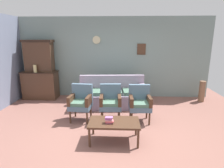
# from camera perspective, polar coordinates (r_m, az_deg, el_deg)

# --- Properties ---
(ground_plane) EXTENTS (7.68, 7.68, 0.00)m
(ground_plane) POSITION_cam_1_polar(r_m,az_deg,el_deg) (4.26, -0.52, -14.44)
(ground_plane) COLOR #84564C
(wall_back_with_decor) EXTENTS (6.40, 0.09, 2.70)m
(wall_back_with_decor) POSITION_cam_1_polar(r_m,az_deg,el_deg) (6.40, 0.77, 8.02)
(wall_back_with_decor) COLOR gray
(wall_back_with_decor) RESTS_ON ground
(side_cabinet) EXTENTS (1.16, 0.55, 0.93)m
(side_cabinet) POSITION_cam_1_polar(r_m,az_deg,el_deg) (6.75, -21.02, -0.25)
(side_cabinet) COLOR #472D1E
(side_cabinet) RESTS_ON ground
(cabinet_upper_hutch) EXTENTS (0.99, 0.38, 1.03)m
(cabinet_upper_hutch) POSITION_cam_1_polar(r_m,az_deg,el_deg) (6.66, -21.51, 8.15)
(cabinet_upper_hutch) COLOR #472D1E
(cabinet_upper_hutch) RESTS_ON side_cabinet
(vase_on_cabinet) EXTENTS (0.10, 0.10, 0.25)m
(vase_on_cabinet) POSITION_cam_1_polar(r_m,az_deg,el_deg) (6.49, -22.56, 4.37)
(vase_on_cabinet) COLOR tan
(vase_on_cabinet) RESTS_ON side_cabinet
(floral_couch) EXTENTS (2.04, 0.95, 0.90)m
(floral_couch) POSITION_cam_1_polar(r_m,az_deg,el_deg) (5.62, 0.09, -3.56)
(floral_couch) COLOR gray
(floral_couch) RESTS_ON ground
(armchair_near_cabinet) EXTENTS (0.56, 0.53, 0.90)m
(armchair_near_cabinet) POSITION_cam_1_polar(r_m,az_deg,el_deg) (4.70, -9.52, -5.14)
(armchair_near_cabinet) COLOR slate
(armchair_near_cabinet) RESTS_ON ground
(armchair_row_middle) EXTENTS (0.54, 0.51, 0.90)m
(armchair_row_middle) POSITION_cam_1_polar(r_m,az_deg,el_deg) (4.64, -0.46, -5.23)
(armchair_row_middle) COLOR slate
(armchair_row_middle) RESTS_ON ground
(armchair_near_couch_end) EXTENTS (0.54, 0.51, 0.90)m
(armchair_near_couch_end) POSITION_cam_1_polar(r_m,az_deg,el_deg) (4.63, 8.51, -5.43)
(armchair_near_couch_end) COLOR slate
(armchair_near_couch_end) RESTS_ON ground
(coffee_table) EXTENTS (1.00, 0.56, 0.42)m
(coffee_table) POSITION_cam_1_polar(r_m,az_deg,el_deg) (3.77, 0.65, -12.06)
(coffee_table) COLOR #472D1E
(coffee_table) RESTS_ON ground
(book_stack_on_table) EXTENTS (0.17, 0.11, 0.12)m
(book_stack_on_table) POSITION_cam_1_polar(r_m,az_deg,el_deg) (3.66, -0.91, -11.04)
(book_stack_on_table) COLOR #A44A68
(book_stack_on_table) RESTS_ON coffee_table
(floor_vase_by_wall) EXTENTS (0.19, 0.19, 0.68)m
(floor_vase_by_wall) POSITION_cam_1_polar(r_m,az_deg,el_deg) (6.67, 25.88, -2.05)
(floor_vase_by_wall) COLOR brown
(floor_vase_by_wall) RESTS_ON ground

